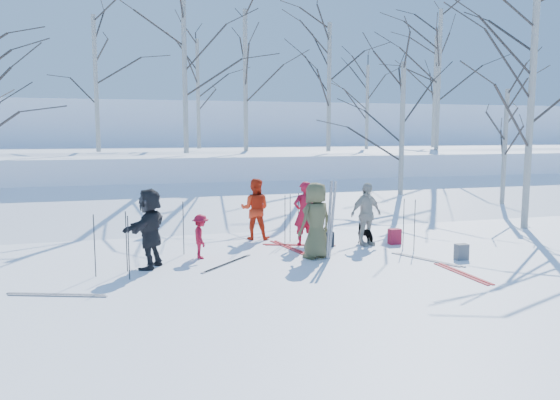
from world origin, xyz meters
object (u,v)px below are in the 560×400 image
object	(u,v)px
backpack_grey	(461,252)
skier_grey_west	(150,228)
skier_redor_behind	(255,209)
skier_red_seated	(201,236)
skier_red_north	(304,213)
skier_olive_center	(316,220)
backpack_red	(395,237)
backpack_dark	(327,239)
dog	(366,234)
skier_cream_east	(366,214)

from	to	relation	value
backpack_grey	skier_grey_west	bearing A→B (deg)	170.05
skier_grey_west	backpack_grey	size ratio (longest dim) A/B	4.75
skier_redor_behind	skier_red_seated	size ratio (longest dim) A/B	1.61
skier_red_north	skier_redor_behind	distance (m)	1.57
skier_olive_center	skier_red_north	size ratio (longest dim) A/B	1.07
backpack_red	skier_red_seated	bearing A→B (deg)	-177.54
skier_red_north	skier_red_seated	bearing A→B (deg)	10.30
backpack_red	backpack_dark	world-z (taller)	backpack_red
skier_redor_behind	backpack_grey	bearing A→B (deg)	159.49
dog	backpack_dark	bearing A→B (deg)	-19.27
dog	backpack_grey	distance (m)	2.75
dog	backpack_grey	bearing A→B (deg)	99.55
skier_redor_behind	skier_cream_east	distance (m)	3.14
skier_red_north	backpack_red	xyz separation A→B (m)	(2.40, -0.60, -0.65)
skier_redor_behind	backpack_grey	world-z (taller)	skier_redor_behind
skier_red_north	backpack_red	size ratio (longest dim) A/B	4.12
skier_redor_behind	dog	world-z (taller)	skier_redor_behind
skier_grey_west	skier_olive_center	bearing A→B (deg)	116.24
backpack_dark	backpack_red	bearing A→B (deg)	-6.85
backpack_red	skier_grey_west	bearing A→B (deg)	-172.83
skier_olive_center	backpack_red	xyz separation A→B (m)	(2.63, 0.96, -0.72)
skier_redor_behind	backpack_red	xyz separation A→B (m)	(3.50, -1.73, -0.66)
skier_red_seated	skier_cream_east	distance (m)	4.52
skier_redor_behind	skier_grey_west	world-z (taller)	skier_grey_west
dog	backpack_dark	world-z (taller)	dog
skier_red_seated	skier_olive_center	bearing A→B (deg)	-105.10
skier_cream_east	skier_grey_west	distance (m)	5.78
skier_redor_behind	skier_cream_east	size ratio (longest dim) A/B	1.02
skier_grey_west	dog	distance (m)	5.94
backpack_red	backpack_grey	bearing A→B (deg)	-72.04
skier_olive_center	backpack_dark	distance (m)	1.57
skier_grey_west	skier_red_north	bearing A→B (deg)	137.29
skier_olive_center	skier_redor_behind	distance (m)	2.83
skier_grey_west	backpack_grey	xyz separation A→B (m)	(7.21, -1.27, -0.71)
skier_redor_behind	backpack_dark	world-z (taller)	skier_redor_behind
skier_olive_center	skier_grey_west	world-z (taller)	skier_olive_center
skier_cream_east	backpack_red	bearing A→B (deg)	-21.09
skier_redor_behind	backpack_red	size ratio (longest dim) A/B	4.14
skier_red_seated	backpack_grey	world-z (taller)	skier_red_seated
skier_red_north	skier_grey_west	bearing A→B (deg)	13.42
skier_red_seated	skier_grey_west	distance (m)	1.40
skier_red_north	skier_red_seated	size ratio (longest dim) A/B	1.60
skier_olive_center	skier_cream_east	xyz separation A→B (m)	(1.80, 1.04, -0.07)
skier_red_seated	dog	world-z (taller)	skier_red_seated
skier_cream_east	dog	distance (m)	0.61
skier_red_seated	backpack_dark	bearing A→B (deg)	-82.34
skier_olive_center	skier_red_north	distance (m)	1.58
skier_cream_east	backpack_dark	distance (m)	1.26
skier_red_north	skier_olive_center	bearing A→B (deg)	76.10
skier_red_seated	skier_cream_east	bearing A→B (deg)	-86.03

